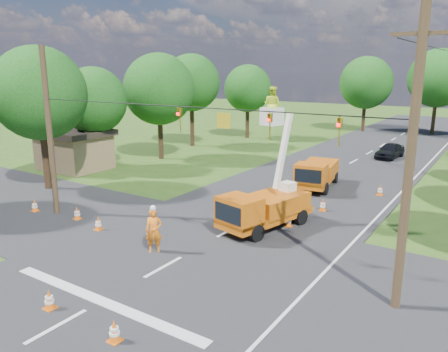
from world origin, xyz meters
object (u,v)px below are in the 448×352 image
Objects in this scene: traffic_cone_4 at (98,224)px; tree_left_c at (93,101)px; tree_far_b at (438,78)px; traffic_cone_1 at (114,331)px; tree_left_d at (159,89)px; second_truck at (316,173)px; distant_car at (390,151)px; traffic_cone_0 at (49,300)px; ground_worker at (154,231)px; traffic_cone_5 at (77,213)px; traffic_cone_7 at (380,190)px; traffic_cone_6 at (35,206)px; tree_left_b at (39,93)px; tree_far_a at (366,83)px; pole_left at (50,133)px; tree_left_e at (191,83)px; tree_left_f at (248,89)px; shed at (74,149)px; traffic_cone_3 at (323,205)px; pole_right_near at (410,159)px; bucket_truck at (264,199)px; traffic_cone_2 at (288,220)px.

tree_left_c reaches higher than traffic_cone_4.
traffic_cone_1 is at bearing -91.04° from tree_far_b.
tree_left_d reaches higher than tree_left_c.
second_truck reaches higher than distant_car.
traffic_cone_0 is at bearing -45.09° from tree_left_c.
traffic_cone_5 is (-6.35, 0.96, -0.64)m from ground_worker.
ground_worker is 15.68m from traffic_cone_7.
traffic_cone_7 is at bearing 42.14° from traffic_cone_6.
tree_left_b is 41.11m from tree_far_a.
traffic_cone_4 and traffic_cone_6 have the same top height.
traffic_cone_5 and traffic_cone_6 have the same top height.
traffic_cone_7 is at bearing -72.83° from distant_car.
pole_left is at bearing 150.55° from traffic_cone_1.
tree_far_b reaches higher than tree_left_e.
tree_far_b reaches higher than tree_left_f.
traffic_cone_7 is at bearing 82.75° from traffic_cone_1.
second_truck is 19.18m from shed.
ground_worker is 6.53m from traffic_cone_1.
ground_worker is 6.45m from traffic_cone_5.
tree_left_c reaches higher than traffic_cone_1.
traffic_cone_3 is 0.08× the size of pole_left.
tree_left_f is 16.29m from tree_far_a.
tree_far_b is (-5.50, 45.00, 1.70)m from pole_right_near.
bucket_truck is at bearing -33.55° from tree_left_d.
tree_left_e is (1.20, 14.00, 4.87)m from shed.
tree_left_f reaches higher than traffic_cone_5.
shed reaches higher than traffic_cone_7.
traffic_cone_2 is at bearing 23.01° from ground_worker.
shed is 8.85m from tree_left_d.
pole_left is at bearing -95.97° from tree_far_a.
traffic_cone_7 is 0.08× the size of tree_left_b.
tree_left_b is at bearing -71.57° from tree_left_c.
tree_far_b is (4.10, 51.45, 6.45)m from traffic_cone_0.
traffic_cone_0 is 1.00× the size of traffic_cone_6.
tree_far_b is at bearing 60.42° from shed.
second_truck is 18.80m from tree_left_b.
tree_left_e is (-9.09, 22.05, 6.13)m from traffic_cone_5.
tree_left_b is at bearing 136.68° from traffic_cone_6.
tree_far_a reaches higher than bucket_truck.
second_truck is 4.19m from traffic_cone_7.
pole_right_near is 1.24× the size of tree_left_c.
second_truck is at bearing 108.39° from bucket_truck.
tree_left_b is at bearing 150.09° from traffic_cone_1.
tree_left_f is (-9.30, 30.53, 5.33)m from traffic_cone_4.
ground_worker reaches higher than distant_car.
traffic_cone_1 is 20.02m from tree_left_b.
shed is at bearing 171.84° from traffic_cone_2.
tree_left_f is at bearing 89.24° from tree_left_d.
tree_left_c is 35.90m from tree_far_a.
tree_left_f is (-3.99, 30.48, 5.33)m from traffic_cone_6.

